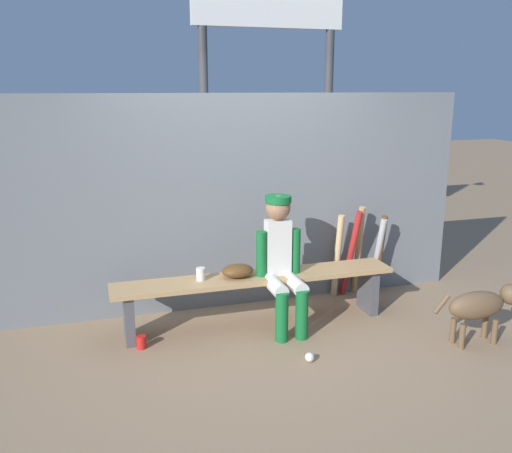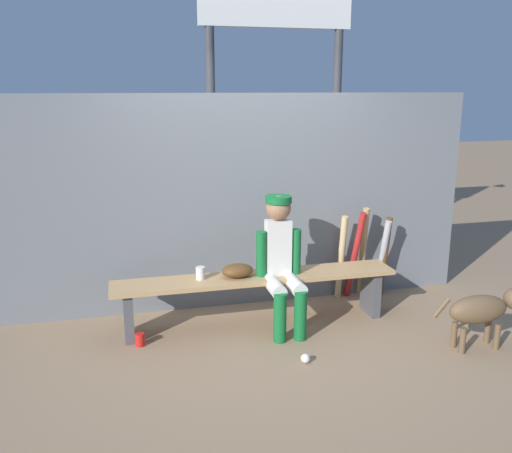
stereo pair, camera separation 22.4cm
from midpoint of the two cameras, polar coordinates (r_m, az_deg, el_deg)
ground_plane at (r=5.10m, az=1.28°, el=-10.10°), size 30.00×30.00×0.00m
chainlink_fence at (r=5.28m, az=-0.22°, el=2.46°), size 4.58×0.03×2.05m
dugout_bench at (r=4.96m, az=1.30°, el=-6.21°), size 2.54×0.36×0.47m
player_seated at (r=4.82m, az=3.99°, el=-3.33°), size 0.41×0.55×1.19m
baseball_glove at (r=4.87m, az=-0.62°, el=-4.59°), size 0.28×0.20×0.12m
bat_wood_natural at (r=5.62m, az=9.91°, el=-3.18°), size 0.07×0.19×0.88m
bat_aluminum_red at (r=5.63m, az=11.27°, el=-2.94°), size 0.12×0.30×0.93m
bat_wood_tan at (r=5.74m, az=12.05°, el=-2.58°), size 0.11×0.23×0.95m
bat_aluminum_silver at (r=5.80m, az=13.96°, el=-3.13°), size 0.07×0.26×0.82m
bat_wood_dark at (r=5.80m, az=14.19°, el=-3.04°), size 0.08×0.18×0.85m
baseball at (r=4.46m, az=6.60°, el=-13.38°), size 0.07×0.07×0.07m
cup_on_ground at (r=4.77m, az=-10.55°, el=-11.41°), size 0.08×0.08×0.11m
cup_on_bench at (r=4.83m, az=-4.43°, el=-4.82°), size 0.08×0.08×0.11m
scoreboard at (r=6.40m, az=3.67°, el=19.13°), size 1.98×0.27×3.83m
dog at (r=4.97m, az=23.69°, el=-7.84°), size 0.84×0.20×0.49m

